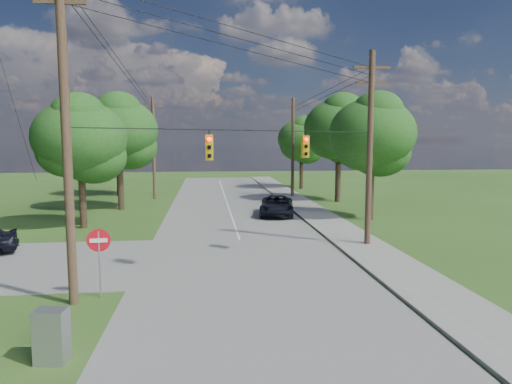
{
  "coord_description": "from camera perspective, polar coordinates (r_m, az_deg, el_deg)",
  "views": [
    {
      "loc": [
        0.13,
        -15.83,
        5.75
      ],
      "look_at": [
        2.4,
        5.0,
        3.39
      ],
      "focal_mm": 32.0,
      "sensor_mm": 36.0,
      "label": 1
    }
  ],
  "objects": [
    {
      "name": "sidewalk_east",
      "position": [
        23.23,
        15.79,
        -8.0
      ],
      "size": [
        2.6,
        100.0,
        0.12
      ],
      "primitive_type": "cube",
      "color": "gray",
      "rests_on": "ground"
    },
    {
      "name": "pole_sw",
      "position": [
        16.91,
        -22.68,
        7.56
      ],
      "size": [
        2.0,
        0.32,
        12.0
      ],
      "color": "brown",
      "rests_on": "ground"
    },
    {
      "name": "tree_e_mid",
      "position": [
        43.63,
        10.34,
        7.85
      ],
      "size": [
        6.6,
        6.6,
        9.64
      ],
      "color": "#3C2B1E",
      "rests_on": "ground"
    },
    {
      "name": "pole_north_e",
      "position": [
        46.66,
        4.62,
        5.65
      ],
      "size": [
        2.0,
        0.32,
        10.0
      ],
      "color": "brown",
      "rests_on": "ground"
    },
    {
      "name": "car_main_north",
      "position": [
        35.16,
        2.62,
        -1.71
      ],
      "size": [
        3.35,
        5.71,
        1.49
      ],
      "primitive_type": "imported",
      "rotation": [
        0.0,
        0.0,
        -0.17
      ],
      "color": "black",
      "rests_on": "main_road"
    },
    {
      "name": "traffic_signals",
      "position": [
        20.4,
        0.6,
        5.72
      ],
      "size": [
        4.91,
        3.27,
        1.05
      ],
      "color": "gold",
      "rests_on": "ground"
    },
    {
      "name": "ground",
      "position": [
        16.84,
        -6.48,
        -13.58
      ],
      "size": [
        140.0,
        140.0,
        0.0
      ],
      "primitive_type": "plane",
      "color": "#2F531B",
      "rests_on": "ground"
    },
    {
      "name": "power_lines",
      "position": [
        27.61,
        -3.43,
        13.5
      ],
      "size": [
        13.93,
        29.62,
        4.93
      ],
      "color": "black",
      "rests_on": "ground"
    },
    {
      "name": "tree_e_far",
      "position": [
        55.01,
        5.73,
        6.58
      ],
      "size": [
        5.8,
        5.8,
        8.32
      ],
      "color": "#3C2B1E",
      "rests_on": "ground"
    },
    {
      "name": "tree_w_near",
      "position": [
        31.88,
        -21.14,
        6.32
      ],
      "size": [
        6.0,
        6.0,
        8.4
      ],
      "color": "#3C2B1E",
      "rests_on": "ground"
    },
    {
      "name": "pole_north_w",
      "position": [
        46.12,
        -12.68,
        5.51
      ],
      "size": [
        2.0,
        0.32,
        10.0
      ],
      "color": "brown",
      "rests_on": "ground"
    },
    {
      "name": "tree_w_far",
      "position": [
        49.67,
        -16.94,
        6.73
      ],
      "size": [
        6.0,
        6.0,
        8.73
      ],
      "color": "#3C2B1E",
      "rests_on": "ground"
    },
    {
      "name": "do_not_enter_sign",
      "position": [
        17.71,
        -19.04,
        -6.63
      ],
      "size": [
        0.85,
        0.12,
        2.57
      ],
      "rotation": [
        0.0,
        0.0,
        0.09
      ],
      "color": "gray",
      "rests_on": "ground"
    },
    {
      "name": "pole_ne",
      "position": [
        25.39,
        14.04,
        5.6
      ],
      "size": [
        2.0,
        0.32,
        10.5
      ],
      "color": "brown",
      "rests_on": "ground"
    },
    {
      "name": "main_road",
      "position": [
        21.68,
        -1.07,
        -8.91
      ],
      "size": [
        10.0,
        100.0,
        0.03
      ],
      "primitive_type": "cube",
      "color": "gray",
      "rests_on": "ground"
    },
    {
      "name": "tree_e_near",
      "position": [
        33.97,
        14.33,
        7.08
      ],
      "size": [
        6.2,
        6.2,
        8.81
      ],
      "color": "#3C2B1E",
      "rests_on": "ground"
    },
    {
      "name": "tree_w_mid",
      "position": [
        39.48,
        -16.78,
        7.36
      ],
      "size": [
        6.4,
        6.4,
        9.22
      ],
      "color": "#3C2B1E",
      "rests_on": "ground"
    },
    {
      "name": "control_cabinet",
      "position": [
        13.47,
        -24.18,
        -16.1
      ],
      "size": [
        0.85,
        0.66,
        1.43
      ],
      "primitive_type": "cube",
      "rotation": [
        0.0,
        0.0,
        -0.12
      ],
      "color": "gray",
      "rests_on": "ground"
    }
  ]
}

